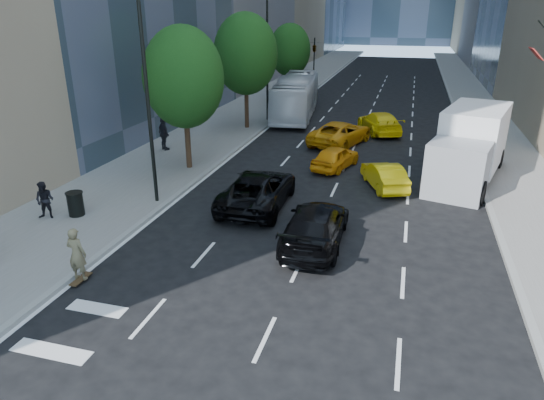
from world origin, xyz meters
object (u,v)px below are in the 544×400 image
(black_sedan_mercedes, at_px, (315,226))
(box_truck, at_px, (470,145))
(skateboarder, at_px, (77,257))
(trash_can, at_px, (76,204))
(black_sedan_lincoln, at_px, (258,189))
(city_bus, at_px, (296,96))

(black_sedan_mercedes, xyz_separation_m, box_truck, (6.09, 9.38, 1.08))
(skateboarder, distance_m, trash_can, 5.53)
(black_sedan_lincoln, relative_size, black_sedan_mercedes, 1.08)
(skateboarder, relative_size, black_sedan_mercedes, 0.35)
(black_sedan_mercedes, xyz_separation_m, trash_can, (-10.15, -0.37, -0.11))
(skateboarder, distance_m, box_truck, 19.16)
(black_sedan_lincoln, bearing_deg, skateboarder, 63.73)
(city_bus, xyz_separation_m, trash_can, (-4.15, -22.94, -0.99))
(trash_can, bearing_deg, box_truck, 30.98)
(black_sedan_lincoln, height_order, box_truck, box_truck)
(city_bus, distance_m, trash_can, 23.34)
(skateboarder, height_order, city_bus, city_bus)
(black_sedan_lincoln, xyz_separation_m, city_bus, (-2.80, 19.52, 0.85))
(skateboarder, relative_size, box_truck, 0.22)
(black_sedan_lincoln, xyz_separation_m, black_sedan_mercedes, (3.20, -3.05, -0.03))
(black_sedan_mercedes, bearing_deg, box_truck, -124.27)
(black_sedan_lincoln, distance_m, black_sedan_mercedes, 4.42)
(black_sedan_mercedes, relative_size, city_bus, 0.44)
(trash_can, bearing_deg, skateboarder, -52.69)
(black_sedan_lincoln, height_order, black_sedan_mercedes, black_sedan_lincoln)
(box_truck, bearing_deg, black_sedan_lincoln, -130.73)
(black_sedan_mercedes, distance_m, city_bus, 23.37)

